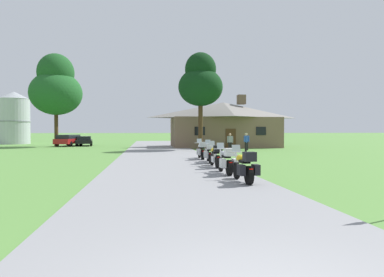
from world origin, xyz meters
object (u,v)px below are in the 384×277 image
Objects in this scene: bystander_blue_shirt_near_lodge at (247,141)px; metal_silo_distant at (14,118)px; motorcycle_white_farthest_in_row at (202,151)px; parked_red_suv_far_left at (69,140)px; bystander_blue_shirt_beside_signpost at (246,141)px; tree_left_far at (56,87)px; motorcycle_yellow_nearest_to_camera at (245,167)px; motorcycle_yellow_third_in_row at (215,156)px; motorcycle_silver_second_in_row at (226,161)px; motorcycle_black_fourth_in_row at (210,153)px; tree_by_lodge_front at (201,82)px; parked_black_sedan_far_left at (84,141)px; bystander_gray_shirt_by_tree at (230,142)px.

metal_silo_distant reaches higher than bystander_blue_shirt_near_lodge.
parked_red_suv_far_left reaches higher than motorcycle_white_farthest_in_row.
bystander_blue_shirt_beside_signpost is 23.86m from tree_left_far.
parked_red_suv_far_left is at bearing -41.40° from metal_silo_distant.
motorcycle_yellow_nearest_to_camera is at bearing -65.01° from tree_left_far.
motorcycle_yellow_third_in_row and motorcycle_white_farthest_in_row have the same top height.
motorcycle_silver_second_in_row is 0.19× the size of tree_left_far.
motorcycle_black_fourth_in_row is at bearing 86.04° from motorcycle_yellow_third_in_row.
motorcycle_silver_second_in_row is 20.39m from tree_by_lodge_front.
motorcycle_white_farthest_in_row is (0.14, 7.69, 0.00)m from motorcycle_silver_second_in_row.
motorcycle_yellow_third_in_row is at bearing -50.81° from parked_red_suv_far_left.
parked_black_sedan_far_left is (-11.33, 32.29, 0.03)m from motorcycle_yellow_nearest_to_camera.
metal_silo_distant is at bearing 122.06° from motorcycle_yellow_third_in_row.
motorcycle_silver_second_in_row is at bearing -77.07° from parked_black_sedan_far_left.
motorcycle_white_farthest_in_row is (-0.07, 2.50, 0.00)m from motorcycle_black_fourth_in_row.
bystander_blue_shirt_near_lodge is at bearing -34.81° from metal_silo_distant.
bystander_blue_shirt_near_lodge is 23.47m from tree_left_far.
bystander_blue_shirt_beside_signpost is 0.18× the size of tree_by_lodge_front.
tree_left_far is 1.14× the size of tree_by_lodge_front.
motorcycle_white_farthest_in_row is 0.47× the size of parked_black_sedan_far_left.
bystander_blue_shirt_near_lodge reaches higher than motorcycle_silver_second_in_row.
bystander_blue_shirt_beside_signpost is (5.31, 8.10, 0.34)m from motorcycle_white_farthest_in_row.
parked_black_sedan_far_left is at bearing 119.64° from motorcycle_black_fourth_in_row.
metal_silo_distant is at bearing 127.11° from motorcycle_white_farthest_in_row.
motorcycle_yellow_third_in_row is at bearing -108.95° from bystander_gray_shirt_by_tree.
bystander_blue_shirt_near_lodge is 3.18m from bystander_gray_shirt_by_tree.
metal_silo_distant is (-22.43, 29.80, 3.13)m from motorcycle_white_farthest_in_row.
bystander_blue_shirt_beside_signpost is at bearing 10.84° from bystander_gray_shirt_by_tree.
motorcycle_yellow_third_in_row is at bearing -96.12° from tree_by_lodge_front.
bystander_blue_shirt_near_lodge is (5.88, 12.57, 0.32)m from motorcycle_black_fourth_in_row.
motorcycle_white_farthest_in_row reaches higher than parked_black_sedan_far_left.
bystander_blue_shirt_near_lodge is at bearing 71.25° from motorcycle_yellow_nearest_to_camera.
bystander_blue_shirt_near_lodge reaches higher than motorcycle_white_farthest_in_row.
parked_black_sedan_far_left is at bearing 111.93° from motorcycle_yellow_third_in_row.
motorcycle_yellow_third_in_row is 0.19× the size of tree_left_far.
bystander_blue_shirt_near_lodge reaches higher than motorcycle_black_fourth_in_row.
bystander_gray_shirt_by_tree is at bearing 72.23° from bystander_blue_shirt_near_lodge.
parked_red_suv_far_left is at bearing 138.59° from bystander_gray_shirt_by_tree.
parked_red_suv_far_left is at bearing 115.44° from motorcycle_yellow_third_in_row.
parked_black_sedan_far_left is at bearing -34.58° from metal_silo_distant.
bystander_blue_shirt_beside_signpost is at bearing 71.43° from motorcycle_yellow_nearest_to_camera.
tree_by_lodge_front reaches higher than motorcycle_yellow_nearest_to_camera.
bystander_blue_shirt_beside_signpost reaches higher than motorcycle_silver_second_in_row.
motorcycle_white_farthest_in_row is 0.42× the size of parked_red_suv_far_left.
motorcycle_white_farthest_in_row is 0.22× the size of tree_by_lodge_front.
bystander_blue_shirt_near_lodge is 0.22× the size of metal_silo_distant.
tree_left_far reaches higher than motorcycle_white_farthest_in_row.
bystander_blue_shirt_beside_signpost is 7.67m from tree_by_lodge_front.
bystander_blue_shirt_near_lodge reaches higher than parked_red_suv_far_left.
tree_left_far is at bearing 151.50° from tree_by_lodge_front.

